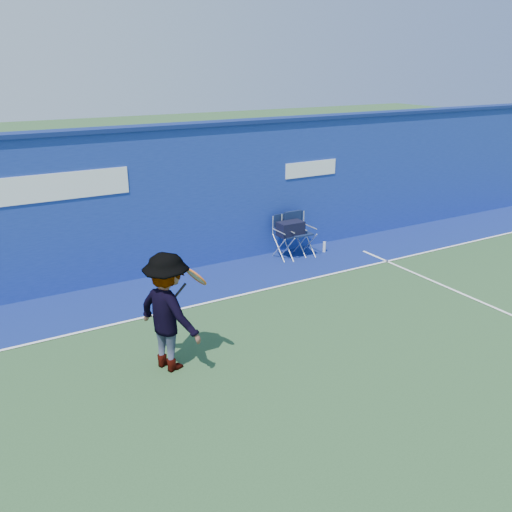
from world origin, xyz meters
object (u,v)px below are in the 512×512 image
directors_chair_right (289,240)px  tennis_player (168,312)px  water_bottle (324,247)px  directors_chair_left (298,242)px

directors_chair_right → tennis_player: (-4.13, -3.12, 0.48)m
directors_chair_right → water_bottle: bearing=-8.1°
directors_chair_left → directors_chair_right: size_ratio=1.04×
water_bottle → tennis_player: size_ratio=0.14×
directors_chair_right → tennis_player: bearing=-142.9°
directors_chair_left → directors_chair_right: directors_chair_left is taller
water_bottle → tennis_player: bearing=-149.3°
directors_chair_left → water_bottle: directors_chair_left is taller
directors_chair_left → directors_chair_right: bearing=166.6°
directors_chair_right → tennis_player: 5.19m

